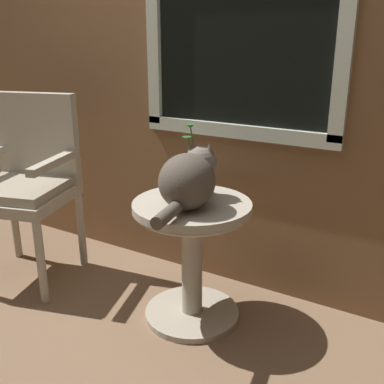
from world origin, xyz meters
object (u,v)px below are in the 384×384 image
Objects in this scene: wicker_chair at (26,177)px; cat at (189,179)px; wicker_side_table at (192,243)px; pewter_vase_with_ivy at (195,175)px.

wicker_chair is 1.03m from cat.
wicker_chair is at bearing -178.30° from cat.
wicker_side_table is 0.31m from pewter_vase_with_ivy.
wicker_side_table is at bearing 107.22° from cat.
wicker_chair is at bearing -175.42° from wicker_side_table.
wicker_side_table is 1.77× the size of pewter_vase_with_ivy.
wicker_side_table is 1.07× the size of cat.
cat is (0.02, -0.05, 0.33)m from wicker_side_table.
pewter_vase_with_ivy is at bearing 112.52° from wicker_side_table.
wicker_chair reaches higher than cat.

